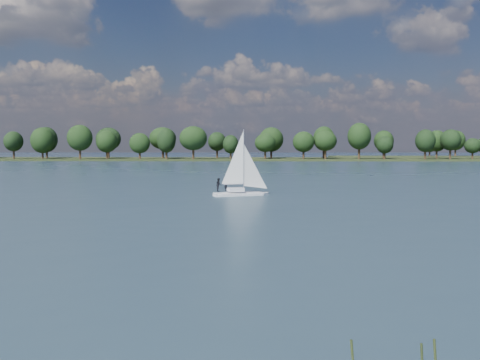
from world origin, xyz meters
The scene contains 4 objects.
ground centered at (0.00, 100.00, 0.00)m, with size 700.00×700.00×0.00m, color #233342.
far_shore centered at (0.00, 212.00, 0.00)m, with size 660.00×40.00×1.50m, color black.
sailboat centered at (8.13, 46.59, 2.42)m, with size 6.78×4.25×8.67m.
treeline centered at (-4.06, 207.96, 8.06)m, with size 562.01×74.26×18.09m.
Camera 1 is at (10.29, -19.83, 6.27)m, focal length 40.00 mm.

